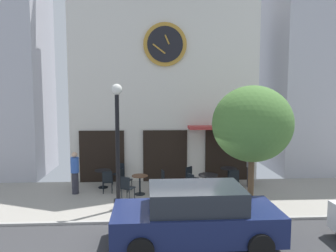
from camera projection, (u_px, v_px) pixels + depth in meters
The scene contains 21 objects.
ground_plane at pixel (186, 237), 8.94m from camera, with size 29.25×11.51×0.13m.
clock_building at pixel (164, 50), 15.11m from camera, with size 8.43×3.47×11.62m.
neighbor_building_right at pixel (318, 62), 16.83m from camera, with size 5.23×4.68×11.14m.
street_lamp at pixel (118, 147), 10.75m from camera, with size 0.36×0.36×4.25m.
street_tree at pixel (252, 124), 10.67m from camera, with size 2.67×2.41×4.21m.
cafe_table_center at pixel (103, 176), 13.46m from camera, with size 0.65×0.65×0.75m.
cafe_table_rightmost at pixel (140, 182), 12.55m from camera, with size 0.62×0.62×0.76m.
cafe_table_center_left at pixel (169, 192), 11.27m from camera, with size 0.72×0.72×0.72m.
cafe_table_near_door at pixel (208, 179), 12.83m from camera, with size 0.79×0.79×0.72m.
cafe_table_near_curb at pixel (228, 173), 13.74m from camera, with size 0.68×0.68×0.77m.
cafe_chair_near_tree at pixel (120, 172), 14.05m from camera, with size 0.56×0.56×0.90m.
cafe_chair_right_end at pixel (234, 178), 12.96m from camera, with size 0.47×0.47×0.90m.
cafe_chair_facing_street at pixel (160, 180), 12.77m from camera, with size 0.48×0.48×0.90m.
cafe_chair_by_entrance at pixel (127, 186), 11.86m from camera, with size 0.55×0.55×0.90m.
cafe_chair_facing_wall at pixel (107, 180), 12.72m from camera, with size 0.44×0.44×0.90m.
cafe_chair_curbside at pixel (193, 183), 12.29m from camera, with size 0.55×0.55×0.90m.
cafe_chair_left_end at pixel (124, 178), 13.03m from camera, with size 0.53×0.53×0.90m.
cafe_chair_outer at pixel (191, 176), 13.35m from camera, with size 0.57×0.57×0.90m.
pedestrian_grey at pixel (250, 167), 13.55m from camera, with size 0.32×0.32×1.67m.
pedestrian_blue at pixel (75, 172), 12.61m from camera, with size 0.42×0.42×1.67m.
parked_car_navy at pixel (196, 216), 8.39m from camera, with size 4.32×2.07×1.55m.
Camera 1 is at (-0.98, -9.50, 3.94)m, focal length 34.44 mm.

